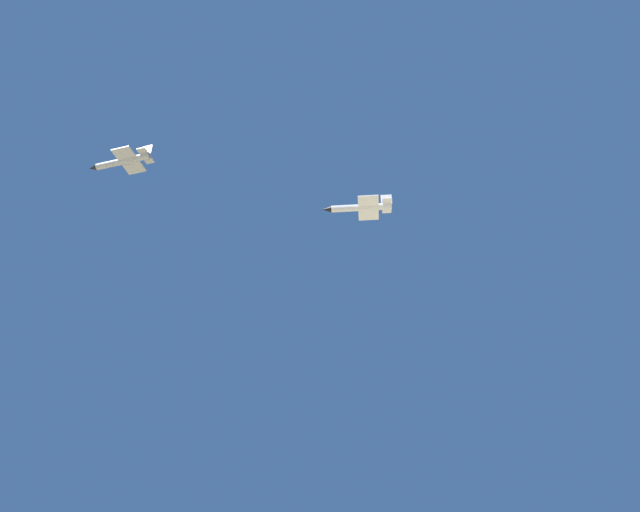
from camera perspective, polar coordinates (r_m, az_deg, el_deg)
chase_jet_left_wing at (r=150.37m, az=-17.09°, el=8.04°), size 15.23×8.37×4.00m
chase_jet_right_wing at (r=139.61m, az=3.66°, el=4.31°), size 15.27×8.93×4.00m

